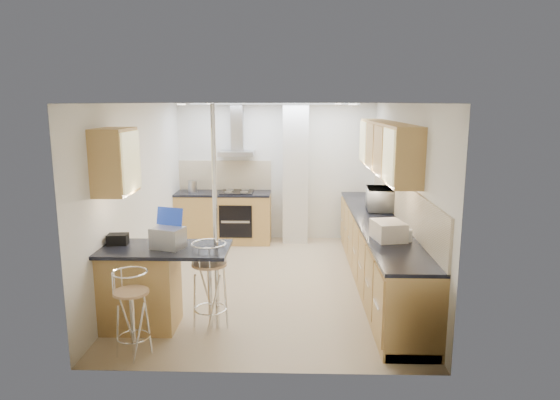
{
  "coord_description": "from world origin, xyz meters",
  "views": [
    {
      "loc": [
        0.32,
        -6.7,
        2.51
      ],
      "look_at": [
        0.13,
        0.2,
        1.16
      ],
      "focal_mm": 32.0,
      "sensor_mm": 36.0,
      "label": 1
    }
  ],
  "objects_px": {
    "laptop": "(168,238)",
    "microwave": "(381,199)",
    "bar_stool_near": "(132,313)",
    "bread_bin": "(388,231)",
    "bar_stool_end": "(210,285)"
  },
  "relations": [
    {
      "from": "microwave",
      "to": "laptop",
      "type": "distance_m",
      "value": 3.43
    },
    {
      "from": "laptop",
      "to": "bar_stool_end",
      "type": "relative_size",
      "value": 0.33
    },
    {
      "from": "microwave",
      "to": "bar_stool_near",
      "type": "xyz_separation_m",
      "value": [
        -2.91,
        -2.77,
        -0.64
      ]
    },
    {
      "from": "microwave",
      "to": "bread_bin",
      "type": "height_order",
      "value": "microwave"
    },
    {
      "from": "laptop",
      "to": "bar_stool_near",
      "type": "relative_size",
      "value": 0.37
    },
    {
      "from": "bar_stool_end",
      "to": "laptop",
      "type": "bearing_deg",
      "value": 115.7
    },
    {
      "from": "microwave",
      "to": "bread_bin",
      "type": "xyz_separation_m",
      "value": [
        -0.19,
        -1.65,
        -0.06
      ]
    },
    {
      "from": "bar_stool_near",
      "to": "bar_stool_end",
      "type": "bearing_deg",
      "value": 50.55
    },
    {
      "from": "laptop",
      "to": "microwave",
      "type": "bearing_deg",
      "value": 56.71
    },
    {
      "from": "microwave",
      "to": "bread_bin",
      "type": "bearing_deg",
      "value": 177.25
    },
    {
      "from": "bar_stool_near",
      "to": "bread_bin",
      "type": "relative_size",
      "value": 2.16
    },
    {
      "from": "laptop",
      "to": "bar_stool_near",
      "type": "height_order",
      "value": "laptop"
    },
    {
      "from": "bar_stool_end",
      "to": "bread_bin",
      "type": "height_order",
      "value": "bread_bin"
    },
    {
      "from": "laptop",
      "to": "bar_stool_end",
      "type": "xyz_separation_m",
      "value": [
        0.44,
        0.01,
        -0.55
      ]
    },
    {
      "from": "laptop",
      "to": "bread_bin",
      "type": "relative_size",
      "value": 0.8
    }
  ]
}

